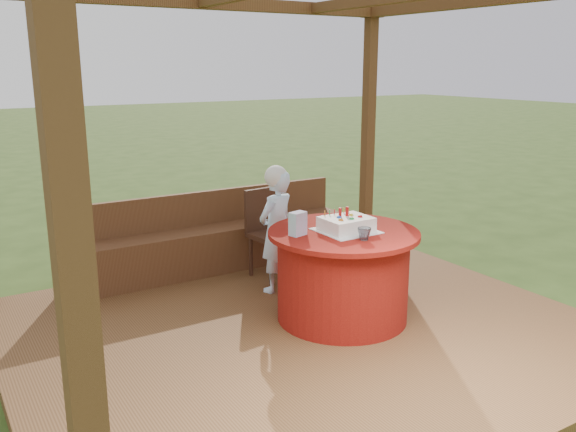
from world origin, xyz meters
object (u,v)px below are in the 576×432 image
Objects in this scene: table at (343,274)px; chair at (270,228)px; elderly_woman at (276,228)px; bench at (214,244)px; gift_bag at (298,224)px; drinking_glass at (364,234)px; birthday_cake at (346,224)px.

chair reaches higher than table.
table is 1.41× the size of chair.
chair is at bearing 88.52° from table.
chair is 0.46m from elderly_woman.
bench is at bearing 105.07° from elderly_woman.
gift_bag is at bearing 167.08° from table.
drinking_glass reaches higher than bench.
drinking_glass is (0.36, -0.39, -0.04)m from gift_bag.
elderly_woman is at bearing -74.93° from bench.
gift_bag reaches higher than drinking_glass.
bench is at bearing 102.09° from table.
bench is at bearing 131.11° from chair.
elderly_woman reaches higher than birthday_cake.
bench is 0.65m from chair.
elderly_woman reaches higher than bench.
gift_bag is (-0.25, -0.77, 0.25)m from elderly_woman.
chair is at bearing 55.49° from gift_bag.
gift_bag is 1.78× the size of drinking_glass.
bench is 1.75m from gift_bag.
gift_bag is at bearing 132.99° from drinking_glass.
chair is (0.03, 1.27, 0.10)m from table.
chair is 8.28× the size of drinking_glass.
drinking_glass is (0.11, -1.15, 0.20)m from elderly_woman.
elderly_woman is at bearing 98.97° from table.
chair is 1.31m from gift_bag.
drinking_glass is (-0.03, -0.30, 0.42)m from table.
elderly_woman is 1.18m from drinking_glass.
gift_bag is at bearing -109.60° from chair.
birthday_cake is 4.21× the size of drinking_glass.
gift_bag reaches higher than table.
bench is 2.13m from drinking_glass.
elderly_woman is (-0.14, 0.86, 0.22)m from table.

